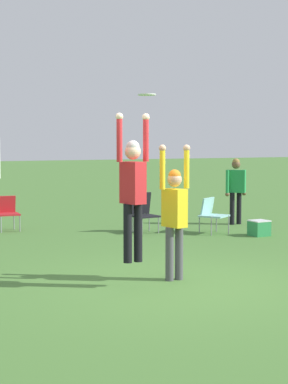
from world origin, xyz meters
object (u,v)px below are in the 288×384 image
at_px(person_defending, 174,210).
at_px(person_spectator_near, 236,185).
at_px(camping_chair_1, 6,210).
at_px(person_jumping, 133,184).
at_px(camping_chair_0, 211,212).
at_px(camping_chair_2, 143,210).
at_px(cooler_box, 259,228).
at_px(frisbee, 147,95).

bearing_deg(person_defending, person_spectator_near, 126.02).
bearing_deg(person_spectator_near, person_defending, -88.16).
relative_size(person_defending, camping_chair_1, 2.51).
bearing_deg(person_jumping, camping_chair_0, -55.37).
bearing_deg(camping_chair_2, person_defending, 62.25).
height_order(person_defending, person_spectator_near, person_defending).
bearing_deg(camping_chair_2, camping_chair_0, 142.16).
xyz_separation_m(camping_chair_2, cooler_box, (1.93, -1.70, -0.32)).
height_order(person_jumping, camping_chair_2, person_jumping).
xyz_separation_m(camping_chair_2, person_spectator_near, (2.67, 0.12, 0.48)).
distance_m(person_jumping, frisbee, 1.28).
distance_m(frisbee, camping_chair_2, 5.72).
distance_m(person_defending, person_spectator_near, 6.69).
bearing_deg(camping_chair_0, frisbee, 14.56).
bearing_deg(cooler_box, camping_chair_2, 138.58).
distance_m(camping_chair_1, camping_chair_2, 3.16).
relative_size(camping_chair_1, cooler_box, 2.06).
height_order(camping_chair_2, person_spectator_near, person_spectator_near).
bearing_deg(person_spectator_near, cooler_box, -65.50).
xyz_separation_m(frisbee, cooler_box, (4.44, 2.95, -2.52)).
relative_size(camping_chair_0, camping_chair_1, 1.02).
distance_m(frisbee, person_spectator_near, 7.25).
distance_m(person_spectator_near, cooler_box, 2.13).
relative_size(person_jumping, person_spectator_near, 1.27).
relative_size(camping_chair_2, person_spectator_near, 0.55).
distance_m(frisbee, camping_chair_1, 6.78).
relative_size(frisbee, camping_chair_0, 0.32).
distance_m(camping_chair_2, cooler_box, 2.60).
height_order(frisbee, camping_chair_0, frisbee).
bearing_deg(camping_chair_1, cooler_box, 149.62).
height_order(camping_chair_1, camping_chair_2, camping_chair_2).
distance_m(camping_chair_1, person_spectator_near, 5.57).
bearing_deg(cooler_box, frisbee, -146.46).
relative_size(person_defending, cooler_box, 5.18).
height_order(frisbee, cooler_box, frisbee).
bearing_deg(camping_chair_0, person_spectator_near, -175.88).
relative_size(camping_chair_2, cooler_box, 2.32).
xyz_separation_m(person_defending, camping_chair_0, (3.31, 3.78, -0.58)).
height_order(frisbee, person_spectator_near, frisbee).
xyz_separation_m(frisbee, camping_chair_2, (2.51, 4.65, -2.20)).
bearing_deg(camping_chair_2, frisbee, 57.64).
height_order(camping_chair_1, person_spectator_near, person_spectator_near).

